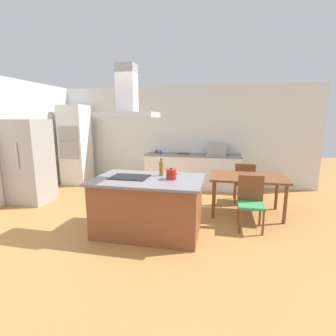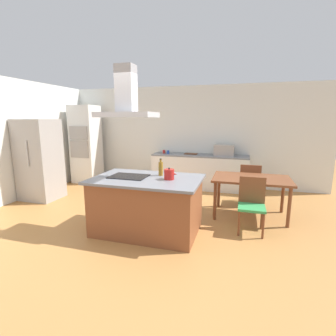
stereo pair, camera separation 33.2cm
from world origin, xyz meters
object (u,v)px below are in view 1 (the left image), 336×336
at_px(cooktop, 130,177).
at_px(range_hood, 127,101).
at_px(cutting_board, 184,154).
at_px(refrigerator, 29,162).
at_px(coffee_mug_blue, 161,152).
at_px(olive_oil_bottle, 161,168).
at_px(chair_facing_back_wall, 244,180).
at_px(chair_facing_island, 251,199).
at_px(coffee_mug_red, 157,152).
at_px(dining_table, 247,180).
at_px(countertop_microwave, 217,150).
at_px(tea_kettle, 171,174).
at_px(wall_oven_stack, 76,145).

bearing_deg(cooktop, range_hood, 0.00).
relative_size(cutting_board, refrigerator, 0.19).
bearing_deg(coffee_mug_blue, olive_oil_bottle, -76.12).
distance_m(chair_facing_back_wall, range_hood, 3.11).
bearing_deg(chair_facing_back_wall, chair_facing_island, -90.00).
relative_size(coffee_mug_red, dining_table, 0.06).
bearing_deg(chair_facing_back_wall, countertop_microwave, 121.19).
bearing_deg(olive_oil_bottle, countertop_microwave, 72.43).
height_order(tea_kettle, coffee_mug_blue, tea_kettle).
bearing_deg(olive_oil_bottle, chair_facing_back_wall, 47.37).
bearing_deg(wall_oven_stack, range_hood, -45.66).
bearing_deg(chair_facing_island, range_hood, -165.57).
height_order(cutting_board, refrigerator, refrigerator).
bearing_deg(chair_facing_back_wall, coffee_mug_blue, 154.74).
bearing_deg(wall_oven_stack, coffee_mug_red, 5.98).
relative_size(cutting_board, chair_facing_island, 0.38).
bearing_deg(countertop_microwave, tea_kettle, -102.33).
height_order(dining_table, chair_facing_island, chair_facing_island).
relative_size(coffee_mug_red, cutting_board, 0.26).
xyz_separation_m(tea_kettle, cutting_board, (-0.24, 2.92, -0.07)).
height_order(cooktop, tea_kettle, tea_kettle).
relative_size(coffee_mug_blue, refrigerator, 0.05).
bearing_deg(olive_oil_bottle, dining_table, 32.41).
distance_m(dining_table, chair_facing_back_wall, 0.68).
distance_m(cooktop, coffee_mug_blue, 2.84).
xyz_separation_m(coffee_mug_red, chair_facing_back_wall, (2.24, -1.05, -0.44)).
height_order(countertop_microwave, coffee_mug_red, countertop_microwave).
distance_m(wall_oven_stack, refrigerator, 1.71).
distance_m(wall_oven_stack, range_hood, 3.83).
xyz_separation_m(coffee_mug_red, chair_facing_island, (2.24, -2.38, -0.44)).
bearing_deg(range_hood, chair_facing_island, 14.43).
distance_m(cutting_board, dining_table, 2.33).
distance_m(countertop_microwave, cutting_board, 0.88).
relative_size(tea_kettle, countertop_microwave, 0.42).
distance_m(tea_kettle, countertop_microwave, 2.94).
relative_size(olive_oil_bottle, range_hood, 0.32).
bearing_deg(dining_table, coffee_mug_blue, 141.82).
bearing_deg(chair_facing_back_wall, tea_kettle, -124.71).
xyz_separation_m(coffee_mug_blue, wall_oven_stack, (-2.42, -0.18, 0.16)).
xyz_separation_m(countertop_microwave, range_hood, (-1.31, -2.88, 1.06)).
bearing_deg(tea_kettle, dining_table, 42.52).
bearing_deg(range_hood, refrigerator, 160.49).
bearing_deg(wall_oven_stack, chair_facing_island, -25.32).
distance_m(olive_oil_bottle, chair_facing_back_wall, 2.24).
height_order(cooktop, dining_table, cooktop).
height_order(dining_table, chair_facing_back_wall, chair_facing_back_wall).
bearing_deg(coffee_mug_red, dining_table, -37.45).
xyz_separation_m(tea_kettle, chair_facing_island, (1.26, 0.49, -0.47)).
xyz_separation_m(olive_oil_bottle, range_hood, (-0.47, -0.23, 1.08)).
bearing_deg(refrigerator, cooktop, -19.51).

